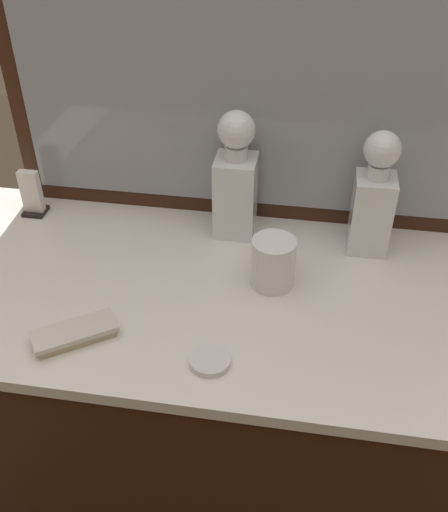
# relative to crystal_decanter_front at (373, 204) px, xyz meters

# --- Properties ---
(dresser) EXTENTS (1.28, 0.60, 0.92)m
(dresser) POSITION_rel_crystal_decanter_front_xyz_m (-0.28, -0.19, -0.57)
(dresser) COLOR #381E11
(dresser) RESTS_ON ground_plane
(dresser_mirror) EXTENTS (1.06, 0.03, 0.74)m
(dresser_mirror) POSITION_rel_crystal_decanter_front_xyz_m (-0.28, 0.09, 0.26)
(dresser_mirror) COLOR #381E11
(dresser_mirror) RESTS_ON dresser
(crystal_decanter_front) EXTENTS (0.08, 0.08, 0.27)m
(crystal_decanter_front) POSITION_rel_crystal_decanter_front_xyz_m (0.00, 0.00, 0.00)
(crystal_decanter_front) COLOR white
(crystal_decanter_front) RESTS_ON dresser
(crystal_decanter_left) EXTENTS (0.09, 0.09, 0.29)m
(crystal_decanter_left) POSITION_rel_crystal_decanter_front_xyz_m (-0.29, 0.02, 0.01)
(crystal_decanter_left) COLOR white
(crystal_decanter_left) RESTS_ON dresser
(crystal_tumbler_center) EXTENTS (0.09, 0.09, 0.10)m
(crystal_tumbler_center) POSITION_rel_crystal_decanter_front_xyz_m (-0.19, -0.16, -0.06)
(crystal_tumbler_center) COLOR white
(crystal_tumbler_center) RESTS_ON dresser
(silver_brush_left) EXTENTS (0.16, 0.13, 0.02)m
(silver_brush_left) POSITION_rel_crystal_decanter_front_xyz_m (-0.52, -0.37, -0.10)
(silver_brush_left) COLOR #B7A88C
(silver_brush_left) RESTS_ON dresser
(porcelain_dish) EXTENTS (0.07, 0.07, 0.01)m
(porcelain_dish) POSITION_rel_crystal_decanter_front_xyz_m (-0.27, -0.39, -0.10)
(porcelain_dish) COLOR silver
(porcelain_dish) RESTS_ON dresser
(napkin_holder) EXTENTS (0.05, 0.05, 0.11)m
(napkin_holder) POSITION_rel_crystal_decanter_front_xyz_m (-0.77, 0.01, -0.06)
(napkin_holder) COLOR black
(napkin_holder) RESTS_ON dresser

